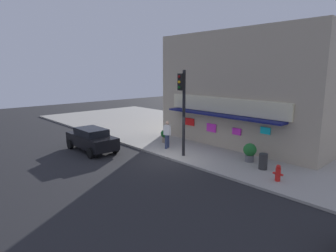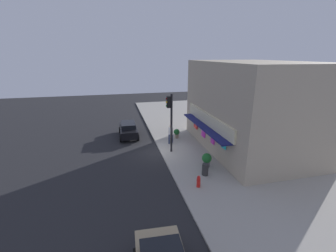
# 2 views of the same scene
# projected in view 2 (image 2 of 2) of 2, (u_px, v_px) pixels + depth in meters

# --- Properties ---
(ground_plane) EXTENTS (64.72, 64.72, 0.00)m
(ground_plane) POSITION_uv_depth(u_px,v_px,m) (160.00, 152.00, 20.09)
(ground_plane) COLOR #232326
(sidewalk) EXTENTS (43.15, 13.32, 0.12)m
(sidewalk) POSITION_uv_depth(u_px,v_px,m) (229.00, 145.00, 21.55)
(sidewalk) COLOR #A39E93
(sidewalk) RESTS_ON ground_plane
(corner_building) EXTENTS (11.92, 8.54, 7.60)m
(corner_building) POSITION_uv_depth(u_px,v_px,m) (250.00, 106.00, 19.83)
(corner_building) COLOR tan
(corner_building) RESTS_ON sidewalk
(traffic_light) EXTENTS (0.32, 0.58, 5.09)m
(traffic_light) POSITION_uv_depth(u_px,v_px,m) (170.00, 116.00, 18.93)
(traffic_light) COLOR black
(traffic_light) RESTS_ON sidewalk
(fire_hydrant) EXTENTS (0.48, 0.24, 0.79)m
(fire_hydrant) POSITION_uv_depth(u_px,v_px,m) (199.00, 181.00, 14.48)
(fire_hydrant) COLOR red
(fire_hydrant) RESTS_ON sidewalk
(trash_can) EXTENTS (0.45, 0.45, 0.83)m
(trash_can) POSITION_uv_depth(u_px,v_px,m) (205.00, 170.00, 15.92)
(trash_can) COLOR #2D2D2D
(trash_can) RESTS_ON sidewalk
(pedestrian) EXTENTS (0.51, 0.55, 1.81)m
(pedestrian) POSITION_uv_depth(u_px,v_px,m) (171.00, 133.00, 21.52)
(pedestrian) COLOR navy
(pedestrian) RESTS_ON sidewalk
(potted_plant_by_doorway) EXTENTS (0.73, 0.73, 1.06)m
(potted_plant_by_doorway) POSITION_uv_depth(u_px,v_px,m) (207.00, 159.00, 17.08)
(potted_plant_by_doorway) COLOR #59595B
(potted_plant_by_doorway) RESTS_ON sidewalk
(potted_plant_by_window) EXTENTS (0.59, 0.59, 0.93)m
(potted_plant_by_window) POSITION_uv_depth(u_px,v_px,m) (177.00, 133.00, 23.06)
(potted_plant_by_window) COLOR gray
(potted_plant_by_window) RESTS_ON sidewalk
(parked_car_black) EXTENTS (4.14, 1.94, 1.50)m
(parked_car_black) POSITION_uv_depth(u_px,v_px,m) (128.00, 129.00, 23.70)
(parked_car_black) COLOR black
(parked_car_black) RESTS_ON ground_plane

